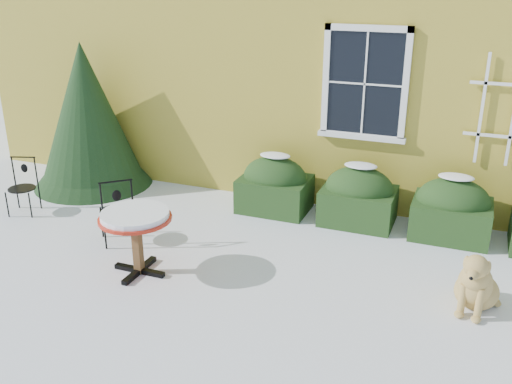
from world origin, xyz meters
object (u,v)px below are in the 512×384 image
at_px(bistro_table, 135,223).
at_px(patio_chair_far, 23,186).
at_px(dog, 476,286).
at_px(patio_chair_near, 117,210).
at_px(evergreen_shrub, 89,129).

bearing_deg(bistro_table, patio_chair_far, 159.55).
relative_size(bistro_table, dog, 1.08).
relative_size(patio_chair_near, patio_chair_far, 1.12).
bearing_deg(dog, bistro_table, -159.99).
height_order(bistro_table, dog, bistro_table).
bearing_deg(patio_chair_near, patio_chair_far, -52.16).
relative_size(evergreen_shrub, dog, 2.99).
relative_size(evergreen_shrub, patio_chair_far, 2.86).
distance_m(evergreen_shrub, dog, 6.58).
height_order(patio_chair_near, dog, patio_chair_near).
xyz_separation_m(patio_chair_near, dog, (4.58, -0.01, -0.17)).
distance_m(bistro_table, patio_chair_near, 0.98).
height_order(bistro_table, patio_chair_far, patio_chair_far).
distance_m(evergreen_shrub, patio_chair_far, 1.54).
bearing_deg(evergreen_shrub, patio_chair_near, -45.86).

